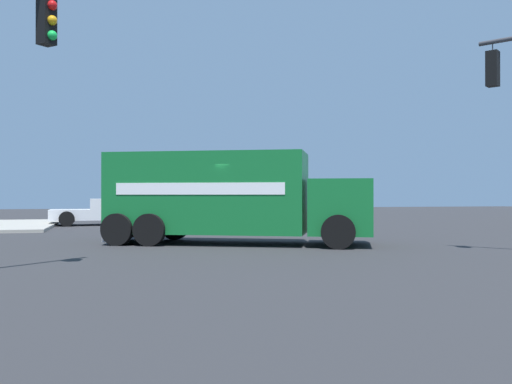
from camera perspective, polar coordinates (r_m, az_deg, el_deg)
The scene contains 3 objects.
ground_plane at distance 18.01m, azimuth -0.94°, elevation -5.31°, with size 100.00×100.00×0.00m, color #2B2B2D.
delivery_truck at distance 17.78m, azimuth -2.77°, elevation -0.47°, with size 5.77×8.61×2.91m.
pickup_white at distance 30.10m, azimuth -15.49°, elevation -1.92°, with size 2.38×5.26×1.38m.
Camera 1 is at (17.44, -4.24, 1.56)m, focal length 38.77 mm.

